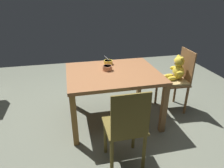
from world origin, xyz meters
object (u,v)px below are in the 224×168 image
(teddy_chair_near_front, at_px, (126,120))
(porridge_bowl_yellow_far_center, at_px, (108,62))
(dining_table, at_px, (113,78))
(teddy_chair_near_right, at_px, (176,75))
(porridge_bowl_terracotta_center, at_px, (107,68))

(teddy_chair_near_front, height_order, porridge_bowl_yellow_far_center, teddy_chair_near_front)
(dining_table, height_order, teddy_chair_near_right, teddy_chair_near_right)
(dining_table, xyz_separation_m, teddy_chair_near_right, (0.96, 0.05, -0.06))
(teddy_chair_near_right, xyz_separation_m, porridge_bowl_terracotta_center, (-1.02, 0.03, 0.18))
(teddy_chair_near_right, bearing_deg, porridge_bowl_terracotta_center, 1.42)
(teddy_chair_near_right, height_order, porridge_bowl_terracotta_center, teddy_chair_near_right)
(teddy_chair_near_right, relative_size, porridge_bowl_terracotta_center, 7.26)
(dining_table, relative_size, teddy_chair_near_front, 1.32)
(porridge_bowl_terracotta_center, bearing_deg, teddy_chair_near_right, -1.52)
(porridge_bowl_terracotta_center, bearing_deg, dining_table, -51.98)
(dining_table, bearing_deg, teddy_chair_near_front, -94.69)
(teddy_chair_near_front, bearing_deg, porridge_bowl_yellow_far_center, -3.88)
(teddy_chair_near_front, distance_m, porridge_bowl_yellow_far_center, 1.18)
(dining_table, distance_m, porridge_bowl_terracotta_center, 0.15)
(teddy_chair_near_right, bearing_deg, porridge_bowl_yellow_far_center, -11.79)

